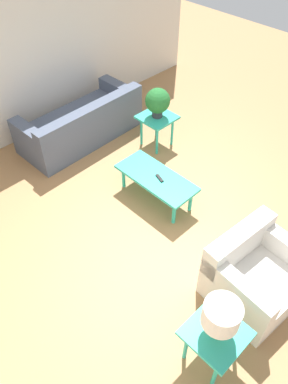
{
  "coord_description": "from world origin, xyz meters",
  "views": [
    {
      "loc": [
        -2.18,
        2.5,
        3.82
      ],
      "look_at": [
        0.2,
        0.17,
        0.55
      ],
      "focal_mm": 35.0,
      "sensor_mm": 36.0,
      "label": 1
    }
  ],
  "objects_px": {
    "sofa": "(82,124)",
    "potted_plant": "(158,101)",
    "side_table_plant": "(157,121)",
    "table_lamp": "(221,316)",
    "coffee_table": "(156,179)",
    "side_table_lamp": "(215,337)",
    "armchair": "(254,275)"
  },
  "relations": [
    {
      "from": "side_table_lamp",
      "to": "table_lamp",
      "type": "xyz_separation_m",
      "value": [
        -0.0,
        -0.0,
        0.4
      ]
    },
    {
      "from": "armchair",
      "to": "side_table_lamp",
      "type": "relative_size",
      "value": 1.89
    },
    {
      "from": "sofa",
      "to": "armchair",
      "type": "relative_size",
      "value": 2.01
    },
    {
      "from": "potted_plant",
      "to": "side_table_plant",
      "type": "bearing_deg",
      "value": 90.0
    },
    {
      "from": "side_table_plant",
      "to": "side_table_lamp",
      "type": "xyz_separation_m",
      "value": [
        -2.83,
        2.15,
        0.0
      ]
    },
    {
      "from": "sofa",
      "to": "coffee_table",
      "type": "relative_size",
      "value": 1.77
    },
    {
      "from": "side_table_lamp",
      "to": "potted_plant",
      "type": "distance_m",
      "value": 3.57
    },
    {
      "from": "potted_plant",
      "to": "armchair",
      "type": "bearing_deg",
      "value": 155.46
    },
    {
      "from": "side_table_plant",
      "to": "potted_plant",
      "type": "height_order",
      "value": "potted_plant"
    },
    {
      "from": "potted_plant",
      "to": "table_lamp",
      "type": "relative_size",
      "value": 1.05
    },
    {
      "from": "side_table_lamp",
      "to": "table_lamp",
      "type": "relative_size",
      "value": 1.2
    },
    {
      "from": "sofa",
      "to": "armchair",
      "type": "height_order",
      "value": "armchair"
    },
    {
      "from": "armchair",
      "to": "coffee_table",
      "type": "xyz_separation_m",
      "value": [
        1.8,
        -0.3,
        0.05
      ]
    },
    {
      "from": "sofa",
      "to": "potted_plant",
      "type": "height_order",
      "value": "potted_plant"
    },
    {
      "from": "sofa",
      "to": "table_lamp",
      "type": "relative_size",
      "value": 4.59
    },
    {
      "from": "side_table_lamp",
      "to": "table_lamp",
      "type": "distance_m",
      "value": 0.4
    },
    {
      "from": "side_table_plant",
      "to": "side_table_lamp",
      "type": "relative_size",
      "value": 1.0
    },
    {
      "from": "side_table_plant",
      "to": "side_table_lamp",
      "type": "bearing_deg",
      "value": 142.81
    },
    {
      "from": "coffee_table",
      "to": "side_table_lamp",
      "type": "height_order",
      "value": "side_table_lamp"
    },
    {
      "from": "armchair",
      "to": "table_lamp",
      "type": "bearing_deg",
      "value": -165.48
    },
    {
      "from": "table_lamp",
      "to": "coffee_table",
      "type": "bearing_deg",
      "value": -32.22
    },
    {
      "from": "coffee_table",
      "to": "armchair",
      "type": "bearing_deg",
      "value": 170.37
    },
    {
      "from": "table_lamp",
      "to": "sofa",
      "type": "bearing_deg",
      "value": -19.86
    },
    {
      "from": "side_table_lamp",
      "to": "table_lamp",
      "type": "bearing_deg",
      "value": -153.43
    },
    {
      "from": "sofa",
      "to": "potted_plant",
      "type": "distance_m",
      "value": 1.35
    },
    {
      "from": "coffee_table",
      "to": "table_lamp",
      "type": "relative_size",
      "value": 2.59
    },
    {
      "from": "armchair",
      "to": "side_table_plant",
      "type": "distance_m",
      "value": 2.94
    },
    {
      "from": "sofa",
      "to": "potted_plant",
      "type": "xyz_separation_m",
      "value": [
        -0.98,
        -0.77,
        0.52
      ]
    },
    {
      "from": "sofa",
      "to": "coffee_table",
      "type": "distance_m",
      "value": 1.86
    },
    {
      "from": "sofa",
      "to": "potted_plant",
      "type": "bearing_deg",
      "value": 126.58
    },
    {
      "from": "coffee_table",
      "to": "side_table_lamp",
      "type": "xyz_separation_m",
      "value": [
        -1.95,
        1.23,
        0.1
      ]
    },
    {
      "from": "side_table_lamp",
      "to": "potted_plant",
      "type": "bearing_deg",
      "value": -37.19
    }
  ]
}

